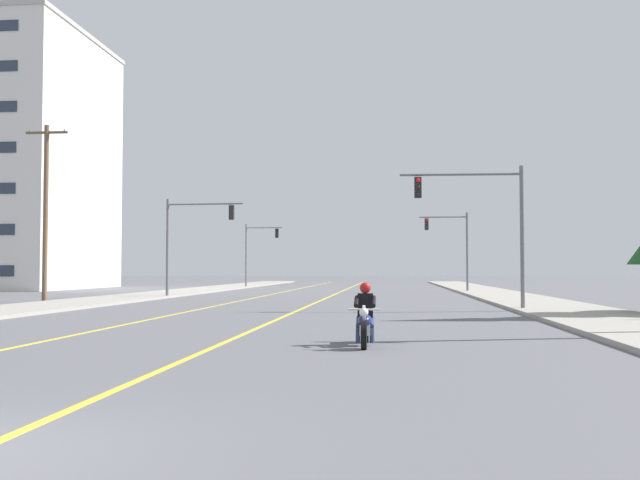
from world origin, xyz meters
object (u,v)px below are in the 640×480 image
(traffic_signal_near_right, at_px, (486,214))
(traffic_signal_mid_right, at_px, (454,240))
(utility_pole_left_near, at_px, (46,209))
(traffic_signal_mid_left, at_px, (256,246))
(traffic_signal_near_left, at_px, (189,232))
(motorcycle_with_rider, at_px, (365,320))

(traffic_signal_near_right, distance_m, traffic_signal_mid_right, 25.28)
(traffic_signal_mid_right, relative_size, utility_pole_left_near, 0.65)
(traffic_signal_near_right, distance_m, traffic_signal_mid_left, 41.57)
(traffic_signal_mid_right, bearing_deg, traffic_signal_near_right, -91.77)
(traffic_signal_near_right, height_order, traffic_signal_near_left, same)
(traffic_signal_near_right, relative_size, traffic_signal_near_left, 1.00)
(motorcycle_with_rider, xyz_separation_m, traffic_signal_mid_left, (-12.50, 52.39, 3.43))
(motorcycle_with_rider, height_order, traffic_signal_near_left, traffic_signal_near_left)
(traffic_signal_mid_left, bearing_deg, traffic_signal_mid_right, -35.10)
(motorcycle_with_rider, bearing_deg, utility_pole_left_near, 131.61)
(traffic_signal_mid_left, bearing_deg, traffic_signal_near_left, -88.77)
(utility_pole_left_near, bearing_deg, motorcycle_with_rider, -48.39)
(traffic_signal_mid_left, bearing_deg, utility_pole_left_near, -99.40)
(traffic_signal_near_left, bearing_deg, utility_pole_left_near, -129.91)
(motorcycle_with_rider, bearing_deg, traffic_signal_mid_right, 82.22)
(motorcycle_with_rider, relative_size, traffic_signal_mid_left, 0.35)
(motorcycle_with_rider, relative_size, traffic_signal_near_right, 0.35)
(traffic_signal_near_left, relative_size, traffic_signal_mid_right, 1.00)
(traffic_signal_near_right, height_order, traffic_signal_mid_right, same)
(utility_pole_left_near, bearing_deg, traffic_signal_near_right, -13.92)
(traffic_signal_near_left, xyz_separation_m, utility_pole_left_near, (-5.89, -7.04, 0.89))
(utility_pole_left_near, bearing_deg, traffic_signal_mid_right, 40.22)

